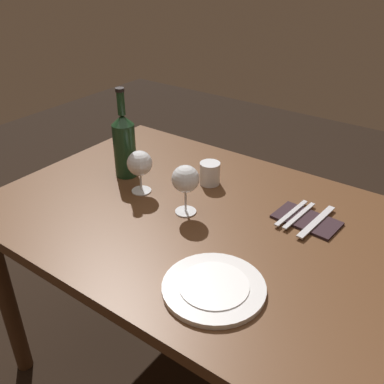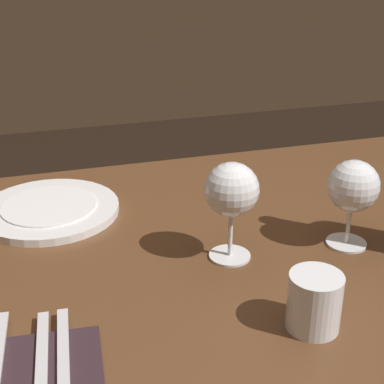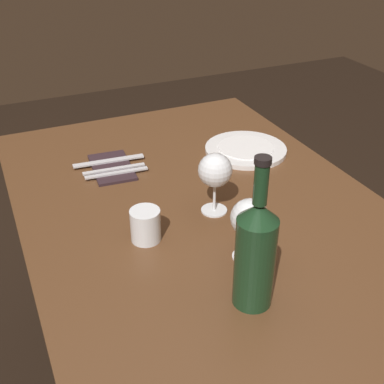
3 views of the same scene
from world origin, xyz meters
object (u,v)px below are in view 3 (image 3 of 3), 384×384
object	(u,v)px
wine_glass_right	(251,219)
table_knife	(109,161)
water_tumbler	(146,227)
fork_inner	(114,169)
folded_napkin	(112,167)
fork_outer	(117,173)
dinner_plate	(246,149)
wine_glass_left	(215,172)
wine_bottle	(255,252)

from	to	relation	value
wine_glass_right	table_knife	size ratio (longest dim) A/B	0.70
water_tumbler	wine_glass_right	bearing A→B (deg)	-129.97
fork_inner	folded_napkin	bearing A→B (deg)	0.00
fork_outer	table_knife	distance (m)	0.08
wine_glass_right	dinner_plate	bearing A→B (deg)	-28.58
water_tumbler	folded_napkin	world-z (taller)	water_tumbler
wine_glass_right	wine_glass_left	bearing A→B (deg)	-3.57
fork_inner	table_knife	distance (m)	0.06
dinner_plate	fork_inner	bearing A→B (deg)	84.89
wine_bottle	dinner_plate	size ratio (longest dim) A/B	1.26
wine_glass_left	table_knife	xyz separation A→B (m)	(0.35, 0.17, -0.10)
folded_napkin	table_knife	distance (m)	0.03
water_tumbler	fork_inner	world-z (taller)	water_tumbler
fork_outer	dinner_plate	bearing A→B (deg)	-91.64
water_tumbler	fork_inner	bearing A→B (deg)	-3.98
dinner_plate	fork_inner	xyz separation A→B (m)	(0.04, 0.41, 0.00)
wine_bottle	fork_outer	world-z (taller)	wine_bottle
water_tumbler	wine_glass_left	bearing A→B (deg)	-77.66
wine_bottle	wine_glass_left	bearing A→B (deg)	-13.20
water_tumbler	fork_outer	distance (m)	0.32
wine_bottle	table_knife	size ratio (longest dim) A/B	1.50
wine_glass_left	folded_napkin	xyz separation A→B (m)	(0.32, 0.17, -0.11)
folded_napkin	fork_inner	world-z (taller)	fork_inner
wine_glass_left	fork_inner	bearing A→B (deg)	30.03
folded_napkin	wine_glass_left	bearing A→B (deg)	-151.92
wine_glass_left	wine_bottle	bearing A→B (deg)	166.80
wine_glass_left	dinner_plate	bearing A→B (deg)	-42.24
wine_glass_right	water_tumbler	distance (m)	0.25
wine_bottle	fork_outer	xyz separation A→B (m)	(0.59, 0.10, -0.11)
dinner_plate	folded_napkin	size ratio (longest dim) A/B	1.27
wine_bottle	dinner_plate	bearing A→B (deg)	-28.27
fork_inner	fork_outer	world-z (taller)	same
water_tumbler	fork_outer	world-z (taller)	water_tumbler
wine_glass_right	wine_bottle	bearing A→B (deg)	152.88
wine_glass_right	folded_napkin	distance (m)	0.55
wine_glass_right	fork_inner	xyz separation A→B (m)	(0.50, 0.16, -0.09)
dinner_plate	fork_outer	world-z (taller)	dinner_plate
wine_glass_left	wine_glass_right	xyz separation A→B (m)	(-0.20, 0.01, -0.01)
wine_glass_right	wine_bottle	distance (m)	0.14
wine_glass_right	dinner_plate	xyz separation A→B (m)	(0.46, -0.25, -0.09)
folded_napkin	table_knife	world-z (taller)	table_knife
wine_glass_left	fork_outer	size ratio (longest dim) A/B	0.88
folded_napkin	wine_glass_right	bearing A→B (deg)	-162.89
folded_napkin	fork_outer	bearing A→B (deg)	180.00
dinner_plate	folded_napkin	world-z (taller)	dinner_plate
water_tumbler	fork_inner	distance (m)	0.34
dinner_plate	fork_inner	distance (m)	0.41
folded_napkin	fork_inner	xyz separation A→B (m)	(-0.03, 0.00, 0.01)
table_knife	dinner_plate	bearing A→B (deg)	-102.58
wine_glass_left	dinner_plate	distance (m)	0.37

